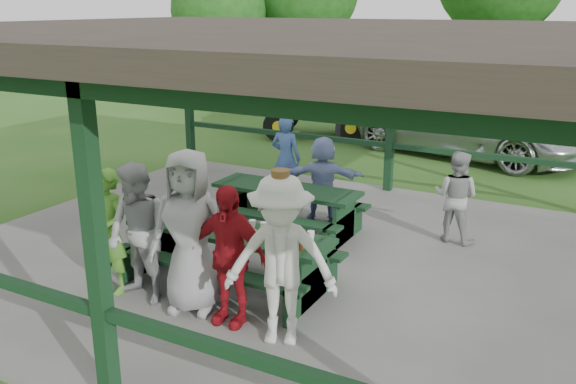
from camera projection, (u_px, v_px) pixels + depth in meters
The scene contains 17 objects.
ground at pixel (299, 263), 8.87m from camera, with size 90.00×90.00×0.00m, color #2B581B.
concrete_slab at pixel (299, 260), 8.86m from camera, with size 10.00×8.00×0.10m, color slate.
pavilion_structure at pixel (301, 39), 7.94m from camera, with size 10.60×8.60×3.24m.
picnic_table_near at pixel (229, 249), 7.88m from camera, with size 2.77×1.39×0.75m.
picnic_table_far at pixel (286, 204), 9.67m from camera, with size 2.35×1.39×0.75m.
table_setting at pixel (238, 227), 7.77m from camera, with size 2.40×0.45×0.10m.
contestant_green at pixel (109, 232), 7.57m from camera, with size 0.58×0.38×1.60m, color #4A8A29.
contestant_grey_left at pixel (138, 234), 7.31m from camera, with size 0.84×0.66×1.73m, color #97979A.
contestant_grey_mid at pixel (190, 232), 7.06m from camera, with size 0.96×0.62×1.96m, color gray.
contestant_red at pixel (228, 255), 6.80m from camera, with size 0.96×0.40×1.64m, color maroon.
contestant_white_fedora at pixel (281, 261), 6.37m from camera, with size 1.37×1.06×1.92m.
spectator_lblue at pixel (323, 179), 10.16m from camera, with size 1.34×0.43×1.45m, color #8092C6.
spectator_blue at pixel (286, 158), 11.21m from camera, with size 0.58×0.38×1.59m, color #395894.
spectator_grey at pixel (456, 197), 9.25m from camera, with size 0.69×0.54×1.42m, color #959698.
pickup_truck at pixel (473, 124), 15.04m from camera, with size 2.60×5.65×1.57m, color silver.
farm_trailer at pixel (317, 110), 17.29m from camera, with size 4.21×2.76×1.48m.
tree_edge_left at pixel (219, 11), 20.60m from camera, with size 3.22×3.22×5.04m.
Camera 1 is at (3.74, -7.27, 3.60)m, focal length 38.00 mm.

